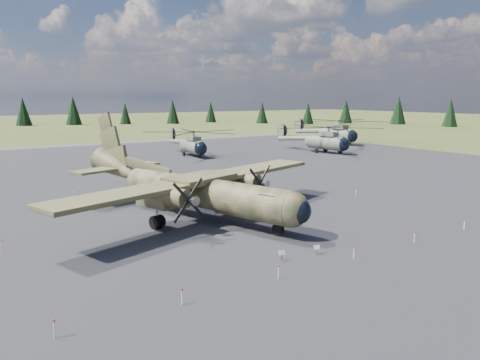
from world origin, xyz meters
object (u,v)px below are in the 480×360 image
transport_plane (191,186)px  helicopter_mid (326,134)px  helicopter_near (193,138)px  helicopter_far (337,127)px

transport_plane → helicopter_mid: 50.27m
transport_plane → helicopter_near: size_ratio=1.32×
helicopter_mid → helicopter_far: bearing=28.9°
helicopter_mid → helicopter_near: bearing=149.3°
helicopter_near → helicopter_far: helicopter_far is taller
helicopter_mid → helicopter_far: helicopter_far is taller
helicopter_near → helicopter_far: 36.03m
transport_plane → helicopter_near: 41.28m
helicopter_near → helicopter_mid: bearing=-16.8°
transport_plane → helicopter_far: size_ratio=1.11×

